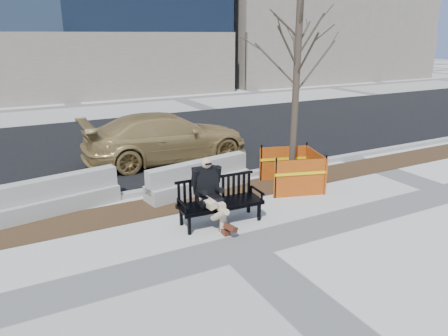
# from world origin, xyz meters

# --- Properties ---
(ground) EXTENTS (120.00, 120.00, 0.00)m
(ground) POSITION_xyz_m (0.00, 0.00, 0.00)
(ground) COLOR beige
(ground) RESTS_ON ground
(mulch_strip) EXTENTS (40.00, 1.20, 0.02)m
(mulch_strip) POSITION_xyz_m (0.00, 2.60, 0.00)
(mulch_strip) COLOR #47301C
(mulch_strip) RESTS_ON ground
(asphalt_street) EXTENTS (60.00, 10.40, 0.01)m
(asphalt_street) POSITION_xyz_m (0.00, 8.80, 0.00)
(asphalt_street) COLOR black
(asphalt_street) RESTS_ON ground
(curb) EXTENTS (60.00, 0.25, 0.12)m
(curb) POSITION_xyz_m (0.00, 3.55, 0.06)
(curb) COLOR #9E9B93
(curb) RESTS_ON ground
(bench) EXTENTS (1.89, 0.76, 0.99)m
(bench) POSITION_xyz_m (0.19, 1.14, 0.00)
(bench) COLOR black
(bench) RESTS_ON ground
(seated_man) EXTENTS (0.69, 1.09, 1.48)m
(seated_man) POSITION_xyz_m (-0.06, 1.20, 0.00)
(seated_man) COLOR black
(seated_man) RESTS_ON ground
(tree_fence) EXTENTS (2.59, 2.59, 5.18)m
(tree_fence) POSITION_xyz_m (2.85, 2.21, 0.00)
(tree_fence) COLOR orange
(tree_fence) RESTS_ON ground
(sedan) EXTENTS (5.28, 2.23, 1.52)m
(sedan) POSITION_xyz_m (0.85, 6.11, 0.00)
(sedan) COLOR #A2834A
(sedan) RESTS_ON ground
(jersey_barrier_left) EXTENTS (2.99, 1.07, 0.84)m
(jersey_barrier_left) POSITION_xyz_m (-2.88, 3.42, 0.00)
(jersey_barrier_left) COLOR #9E9C94
(jersey_barrier_left) RESTS_ON ground
(jersey_barrier_right) EXTENTS (2.95, 1.06, 0.83)m
(jersey_barrier_right) POSITION_xyz_m (0.56, 3.07, 0.00)
(jersey_barrier_right) COLOR #A5A29A
(jersey_barrier_right) RESTS_ON ground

